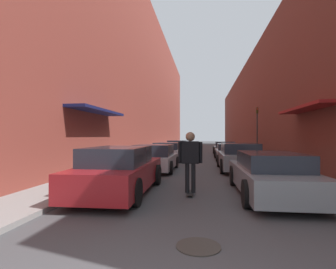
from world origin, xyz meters
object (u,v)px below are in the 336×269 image
traffic_light (257,127)px  parked_car_right_3 (225,148)px  parked_car_left_2 (168,152)px  parked_car_left_3 (178,148)px  parked_car_right_2 (229,152)px  parked_car_right_0 (270,175)px  skateboarder (190,156)px  parked_car_left_0 (120,171)px  parked_car_right_1 (239,157)px  parked_car_left_1 (155,158)px  manhole_cover (198,246)px

traffic_light → parked_car_right_3: bearing=121.1°
parked_car_left_2 → parked_car_left_3: bearing=88.8°
parked_car_right_2 → parked_car_right_0: bearing=-89.7°
parked_car_right_0 → parked_car_right_2: 11.44m
parked_car_right_2 → parked_car_right_3: size_ratio=1.16×
skateboarder → parked_car_right_0: bearing=4.6°
parked_car_right_3 → skateboarder: skateboarder is taller
parked_car_left_2 → parked_car_left_0: bearing=-90.2°
parked_car_right_3 → parked_car_right_1: bearing=-90.8°
parked_car_left_3 → parked_car_right_1: parked_car_right_1 is taller
parked_car_right_0 → parked_car_right_3: 16.71m
parked_car_left_1 → parked_car_right_2: bearing=56.9°
parked_car_left_1 → traffic_light: size_ratio=1.04×
parked_car_left_2 → manhole_cover: parked_car_left_2 is taller
parked_car_right_2 → traffic_light: 3.38m
traffic_light → parked_car_right_1: bearing=-107.2°
parked_car_left_1 → manhole_cover: size_ratio=5.67×
parked_car_right_0 → traffic_light: size_ratio=1.24×
traffic_light → parked_car_left_0: bearing=-116.3°
skateboarder → parked_car_left_3: bearing=97.0°
skateboarder → parked_car_right_3: bearing=82.2°
parked_car_right_0 → parked_car_left_2: bearing=113.2°
parked_car_left_0 → parked_car_left_3: bearing=89.5°
parked_car_left_3 → skateboarder: 16.13m
parked_car_right_0 → skateboarder: bearing=-175.4°
parked_car_left_3 → traffic_light: size_ratio=1.05×
parked_car_left_2 → parked_car_right_2: bearing=17.1°
manhole_cover → parked_car_right_2: bearing=82.9°
traffic_light → manhole_cover: bearing=-104.0°
parked_car_right_2 → parked_car_left_0: bearing=-110.3°
parked_car_left_1 → parked_car_left_3: parked_car_left_3 is taller
parked_car_right_3 → parked_car_right_2: bearing=-91.1°
parked_car_right_0 → skateboarder: (-2.27, -0.18, 0.52)m
parked_car_left_3 → parked_car_right_2: parked_car_left_3 is taller
parked_car_right_0 → traffic_light: traffic_light is taller
parked_car_left_3 → parked_car_right_3: 4.36m
parked_car_left_3 → skateboarder: (1.96, -16.00, 0.49)m
parked_car_left_0 → parked_car_right_3: parked_car_left_0 is taller
parked_car_right_1 → parked_car_left_0: bearing=-126.3°
parked_car_left_2 → parked_car_right_0: (4.35, -10.13, -0.00)m
parked_car_left_0 → parked_car_left_1: size_ratio=1.21×
parked_car_right_0 → manhole_cover: 4.28m
parked_car_left_2 → traffic_light: 7.43m
parked_car_right_3 → manhole_cover: bearing=-95.6°
parked_car_right_1 → skateboarder: bearing=-110.6°
parked_car_right_0 → skateboarder: skateboarder is taller
parked_car_left_0 → skateboarder: (2.11, 0.06, 0.46)m
parked_car_left_1 → parked_car_right_2: parked_car_left_1 is taller
parked_car_left_1 → parked_car_right_1: bearing=8.4°
parked_car_right_0 → parked_car_left_3: bearing=105.0°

